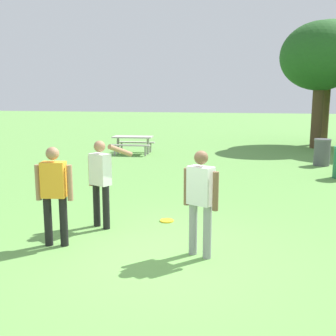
{
  "coord_description": "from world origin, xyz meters",
  "views": [
    {
      "loc": [
        1.53,
        -5.5,
        2.4
      ],
      "look_at": [
        -0.48,
        2.19,
        1.0
      ],
      "focal_mm": 42.51,
      "sensor_mm": 36.0,
      "label": 1
    }
  ],
  "objects_px": {
    "person_bystander": "(54,190)",
    "picnic_table_far": "(133,141)",
    "person_thrower": "(101,177)",
    "trash_can_further_along": "(322,152)",
    "person_catcher": "(201,197)",
    "frisbee": "(167,221)",
    "tree_broad_center": "(328,53)",
    "tree_tall_left": "(321,57)"
  },
  "relations": [
    {
      "from": "person_thrower",
      "to": "frisbee",
      "type": "bearing_deg",
      "value": 31.03
    },
    {
      "from": "person_thrower",
      "to": "person_bystander",
      "type": "relative_size",
      "value": 1.0
    },
    {
      "from": "person_bystander",
      "to": "trash_can_further_along",
      "type": "relative_size",
      "value": 1.71
    },
    {
      "from": "picnic_table_far",
      "to": "tree_broad_center",
      "type": "bearing_deg",
      "value": 35.27
    },
    {
      "from": "frisbee",
      "to": "tree_broad_center",
      "type": "xyz_separation_m",
      "value": [
        4.53,
        14.86,
        4.65
      ]
    },
    {
      "from": "person_bystander",
      "to": "tree_tall_left",
      "type": "distance_m",
      "value": 16.19
    },
    {
      "from": "picnic_table_far",
      "to": "person_catcher",
      "type": "bearing_deg",
      "value": -65.33
    },
    {
      "from": "trash_can_further_along",
      "to": "person_catcher",
      "type": "bearing_deg",
      "value": -106.57
    },
    {
      "from": "person_bystander",
      "to": "trash_can_further_along",
      "type": "distance_m",
      "value": 10.81
    },
    {
      "from": "frisbee",
      "to": "person_thrower",
      "type": "bearing_deg",
      "value": -148.97
    },
    {
      "from": "frisbee",
      "to": "person_bystander",
      "type": "bearing_deg",
      "value": -129.66
    },
    {
      "from": "person_bystander",
      "to": "frisbee",
      "type": "bearing_deg",
      "value": 50.34
    },
    {
      "from": "person_thrower",
      "to": "trash_can_further_along",
      "type": "xyz_separation_m",
      "value": [
        4.8,
        8.43,
        -0.48
      ]
    },
    {
      "from": "person_catcher",
      "to": "person_bystander",
      "type": "relative_size",
      "value": 1.0
    },
    {
      "from": "tree_tall_left",
      "to": "tree_broad_center",
      "type": "xyz_separation_m",
      "value": [
        0.51,
        1.71,
        0.37
      ]
    },
    {
      "from": "person_catcher",
      "to": "person_bystander",
      "type": "bearing_deg",
      "value": -176.1
    },
    {
      "from": "frisbee",
      "to": "tree_broad_center",
      "type": "bearing_deg",
      "value": 73.06
    },
    {
      "from": "person_catcher",
      "to": "person_bystander",
      "type": "xyz_separation_m",
      "value": [
        -2.36,
        -0.16,
        0.0
      ]
    },
    {
      "from": "person_thrower",
      "to": "person_catcher",
      "type": "relative_size",
      "value": 1.0
    },
    {
      "from": "person_catcher",
      "to": "picnic_table_far",
      "type": "xyz_separation_m",
      "value": [
        -4.81,
        10.48,
        -0.38
      ]
    },
    {
      "from": "frisbee",
      "to": "trash_can_further_along",
      "type": "height_order",
      "value": "trash_can_further_along"
    },
    {
      "from": "trash_can_further_along",
      "to": "tree_tall_left",
      "type": "xyz_separation_m",
      "value": [
        0.3,
        5.37,
        3.81
      ]
    },
    {
      "from": "person_thrower",
      "to": "person_catcher",
      "type": "height_order",
      "value": "same"
    },
    {
      "from": "tree_tall_left",
      "to": "tree_broad_center",
      "type": "relative_size",
      "value": 0.95
    },
    {
      "from": "frisbee",
      "to": "picnic_table_far",
      "type": "height_order",
      "value": "picnic_table_far"
    },
    {
      "from": "person_catcher",
      "to": "picnic_table_far",
      "type": "height_order",
      "value": "person_catcher"
    },
    {
      "from": "trash_can_further_along",
      "to": "picnic_table_far",
      "type": "bearing_deg",
      "value": 171.46
    },
    {
      "from": "person_catcher",
      "to": "tree_broad_center",
      "type": "relative_size",
      "value": 0.26
    },
    {
      "from": "person_bystander",
      "to": "picnic_table_far",
      "type": "bearing_deg",
      "value": 102.97
    },
    {
      "from": "person_thrower",
      "to": "frisbee",
      "type": "distance_m",
      "value": 1.58
    },
    {
      "from": "person_thrower",
      "to": "picnic_table_far",
      "type": "xyz_separation_m",
      "value": [
        -2.79,
        9.57,
        -0.4
      ]
    },
    {
      "from": "frisbee",
      "to": "tree_tall_left",
      "type": "bearing_deg",
      "value": 73.03
    },
    {
      "from": "person_bystander",
      "to": "trash_can_further_along",
      "type": "xyz_separation_m",
      "value": [
        5.14,
        9.5,
        -0.46
      ]
    },
    {
      "from": "person_bystander",
      "to": "picnic_table_far",
      "type": "xyz_separation_m",
      "value": [
        -2.45,
        10.64,
        -0.38
      ]
    },
    {
      "from": "person_thrower",
      "to": "person_bystander",
      "type": "height_order",
      "value": "same"
    },
    {
      "from": "person_catcher",
      "to": "picnic_table_far",
      "type": "relative_size",
      "value": 0.89
    },
    {
      "from": "picnic_table_far",
      "to": "tree_broad_center",
      "type": "distance_m",
      "value": 11.08
    },
    {
      "from": "person_thrower",
      "to": "person_bystander",
      "type": "distance_m",
      "value": 1.12
    },
    {
      "from": "person_catcher",
      "to": "frisbee",
      "type": "height_order",
      "value": "person_catcher"
    },
    {
      "from": "person_thrower",
      "to": "person_bystander",
      "type": "bearing_deg",
      "value": -107.7
    },
    {
      "from": "trash_can_further_along",
      "to": "person_bystander",
      "type": "bearing_deg",
      "value": -118.43
    },
    {
      "from": "person_catcher",
      "to": "trash_can_further_along",
      "type": "relative_size",
      "value": 1.71
    }
  ]
}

